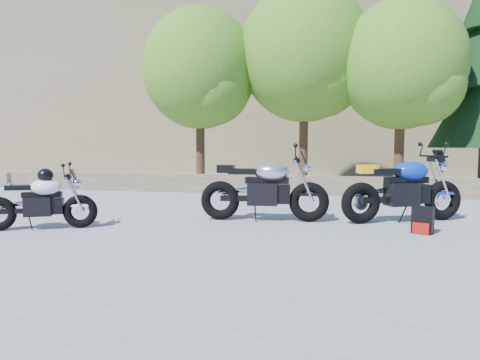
% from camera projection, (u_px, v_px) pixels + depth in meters
% --- Properties ---
extents(ground, '(90.00, 90.00, 0.00)m').
position_uv_depth(ground, '(213.00, 234.00, 6.47)').
color(ground, gray).
rests_on(ground, ground).
extents(stone_wall, '(22.00, 0.55, 0.50)m').
position_uv_depth(stone_wall, '(268.00, 185.00, 11.80)').
color(stone_wall, brown).
rests_on(stone_wall, ground).
extents(hillside, '(80.00, 30.00, 15.00)m').
position_uv_depth(hillside, '(353.00, 63.00, 32.43)').
color(hillside, olive).
rests_on(hillside, ground).
extents(tree_decid_left, '(3.67, 3.67, 5.62)m').
position_uv_depth(tree_decid_left, '(202.00, 73.00, 13.62)').
color(tree_decid_left, '#382314').
rests_on(tree_decid_left, ground).
extents(tree_decid_mid, '(4.08, 4.08, 6.24)m').
position_uv_depth(tree_decid_mid, '(308.00, 58.00, 13.27)').
color(tree_decid_mid, '#382314').
rests_on(tree_decid_mid, ground).
extents(tree_decid_right, '(3.54, 3.54, 5.41)m').
position_uv_depth(tree_decid_right, '(406.00, 69.00, 12.12)').
color(tree_decid_right, '#382314').
rests_on(tree_decid_right, ground).
extents(silver_bike, '(2.30, 0.73, 1.15)m').
position_uv_depth(silver_bike, '(265.00, 190.00, 7.59)').
color(silver_bike, black).
rests_on(silver_bike, ground).
extents(white_bike, '(1.67, 0.86, 0.98)m').
position_uv_depth(white_bike, '(39.00, 200.00, 6.82)').
color(white_bike, black).
rests_on(white_bike, ground).
extents(blue_bike, '(2.18, 1.16, 1.17)m').
position_uv_depth(blue_bike, '(404.00, 190.00, 7.49)').
color(blue_bike, black).
rests_on(blue_bike, ground).
extents(backpack, '(0.36, 0.34, 0.41)m').
position_uv_depth(backpack, '(423.00, 220.00, 6.55)').
color(backpack, black).
rests_on(backpack, ground).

